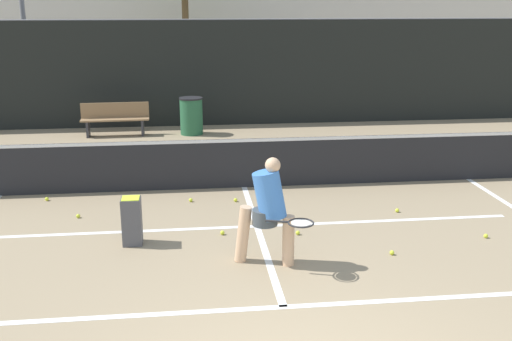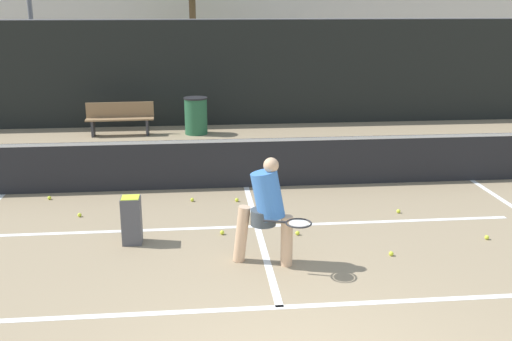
{
  "view_description": "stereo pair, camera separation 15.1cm",
  "coord_description": "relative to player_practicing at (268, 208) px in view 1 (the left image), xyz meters",
  "views": [
    {
      "loc": [
        -1.05,
        -4.59,
        3.45
      ],
      "look_at": [
        -0.03,
        4.12,
        0.95
      ],
      "focal_mm": 42.0,
      "sensor_mm": 36.0,
      "label": 1
    },
    {
      "loc": [
        -0.9,
        -4.61,
        3.45
      ],
      "look_at": [
        -0.03,
        4.12,
        0.95
      ],
      "focal_mm": 42.0,
      "sensor_mm": 36.0,
      "label": 2
    }
  ],
  "objects": [
    {
      "name": "tennis_ball_scattered_3",
      "position": [
        3.39,
        0.5,
        -0.76
      ],
      "size": [
        0.07,
        0.07,
        0.07
      ],
      "primitive_type": "sphere",
      "color": "#D1E033",
      "rests_on": "ground"
    },
    {
      "name": "net",
      "position": [
        0.02,
        3.46,
        -0.28
      ],
      "size": [
        11.09,
        0.09,
        1.07
      ],
      "color": "slate",
      "rests_on": "ground"
    },
    {
      "name": "court_service_line",
      "position": [
        0.02,
        1.38,
        -0.79
      ],
      "size": [
        8.25,
        0.1,
        0.01
      ],
      "primitive_type": "cube",
      "color": "white",
      "rests_on": "ground"
    },
    {
      "name": "tennis_ball_scattered_8",
      "position": [
        -0.55,
        1.1,
        -0.76
      ],
      "size": [
        0.07,
        0.07,
        0.07
      ],
      "primitive_type": "sphere",
      "color": "#D1E033",
      "rests_on": "ground"
    },
    {
      "name": "court_baseline_near",
      "position": [
        0.02,
        -1.23,
        -0.79
      ],
      "size": [
        11.0,
        0.1,
        0.01
      ],
      "primitive_type": "cube",
      "color": "white",
      "rests_on": "ground"
    },
    {
      "name": "tennis_ball_scattered_2",
      "position": [
        -1.01,
        2.71,
        -0.76
      ],
      "size": [
        0.07,
        0.07,
        0.07
      ],
      "primitive_type": "sphere",
      "color": "#D1E033",
      "rests_on": "ground"
    },
    {
      "name": "building_far",
      "position": [
        0.02,
        23.86,
        2.44
      ],
      "size": [
        36.0,
        2.4,
        6.47
      ],
      "primitive_type": "cube",
      "color": "beige",
      "rests_on": "ground"
    },
    {
      "name": "tennis_ball_scattered_1",
      "position": [
        0.59,
        0.96,
        -0.76
      ],
      "size": [
        0.07,
        0.07,
        0.07
      ],
      "primitive_type": "sphere",
      "color": "#D1E033",
      "rests_on": "ground"
    },
    {
      "name": "court_center_mark",
      "position": [
        0.02,
        1.12,
        -0.79
      ],
      "size": [
        0.1,
        4.69,
        0.01
      ],
      "primitive_type": "cube",
      "color": "white",
      "rests_on": "ground"
    },
    {
      "name": "courtside_bench",
      "position": [
        -2.91,
        8.41,
        -0.32
      ],
      "size": [
        1.77,
        0.44,
        0.86
      ],
      "rotation": [
        0.0,
        0.0,
        0.03
      ],
      "color": "olive",
      "rests_on": "ground"
    },
    {
      "name": "tennis_ball_scattered_0",
      "position": [
        -3.57,
        3.07,
        -0.76
      ],
      "size": [
        0.07,
        0.07,
        0.07
      ],
      "primitive_type": "sphere",
      "color": "#D1E033",
      "rests_on": "ground"
    },
    {
      "name": "fence_back",
      "position": [
        0.02,
        9.5,
        0.68
      ],
      "size": [
        24.0,
        0.06,
        2.96
      ],
      "color": "black",
      "rests_on": "ground"
    },
    {
      "name": "tennis_ball_scattered_6",
      "position": [
        -2.87,
        2.11,
        -0.76
      ],
      "size": [
        0.07,
        0.07,
        0.07
      ],
      "primitive_type": "sphere",
      "color": "#D1E033",
      "rests_on": "ground"
    },
    {
      "name": "ball_hopper",
      "position": [
        -1.88,
        0.91,
        -0.42
      ],
      "size": [
        0.28,
        0.28,
        0.71
      ],
      "color": "#4C4C51",
      "rests_on": "ground"
    },
    {
      "name": "tennis_ball_scattered_7",
      "position": [
        2.45,
        1.76,
        -0.76
      ],
      "size": [
        0.07,
        0.07,
        0.07
      ],
      "primitive_type": "sphere",
      "color": "#D1E033",
      "rests_on": "ground"
    },
    {
      "name": "player_practicing",
      "position": [
        0.0,
        0.0,
        0.0
      ],
      "size": [
        1.05,
        0.81,
        1.49
      ],
      "rotation": [
        0.0,
        0.0,
        -0.3
      ],
      "color": "#DBAD84",
      "rests_on": "ground"
    },
    {
      "name": "tennis_ball_scattered_4",
      "position": [
        1.77,
        0.07,
        -0.76
      ],
      "size": [
        0.07,
        0.07,
        0.07
      ],
      "primitive_type": "sphere",
      "color": "#D1E033",
      "rests_on": "ground"
    },
    {
      "name": "tennis_ball_scattered_5",
      "position": [
        -0.22,
        2.62,
        -0.76
      ],
      "size": [
        0.07,
        0.07,
        0.07
      ],
      "primitive_type": "sphere",
      "color": "#D1E033",
      "rests_on": "ground"
    },
    {
      "name": "parked_car",
      "position": [
        -4.38,
        11.85,
        -0.24
      ],
      "size": [
        1.84,
        4.11,
        1.32
      ],
      "color": "black",
      "rests_on": "ground"
    },
    {
      "name": "trash_bin",
      "position": [
        -0.92,
        8.34,
        -0.3
      ],
      "size": [
        0.63,
        0.63,
        0.98
      ],
      "color": "#28603D",
      "rests_on": "ground"
    }
  ]
}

